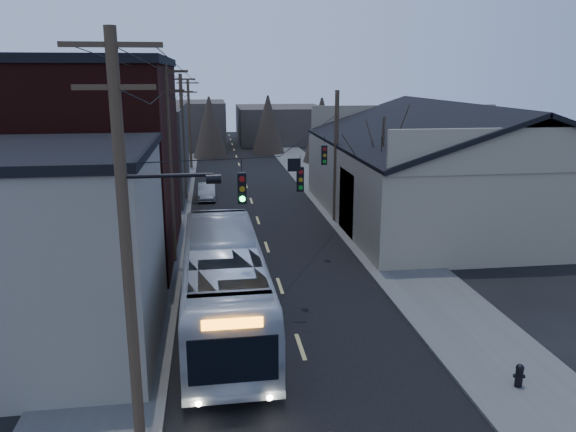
% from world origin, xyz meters
% --- Properties ---
extents(road_surface, '(9.00, 110.00, 0.02)m').
position_xyz_m(road_surface, '(0.00, 30.00, 0.01)').
color(road_surface, black).
rests_on(road_surface, ground).
extents(sidewalk_left, '(4.00, 110.00, 0.12)m').
position_xyz_m(sidewalk_left, '(-6.50, 30.00, 0.06)').
color(sidewalk_left, '#474744').
rests_on(sidewalk_left, ground).
extents(sidewalk_right, '(4.00, 110.00, 0.12)m').
position_xyz_m(sidewalk_right, '(6.50, 30.00, 0.06)').
color(sidewalk_right, '#474744').
rests_on(sidewalk_right, ground).
extents(building_clapboard, '(8.00, 8.00, 7.00)m').
position_xyz_m(building_clapboard, '(-9.00, 9.00, 3.50)').
color(building_clapboard, gray).
rests_on(building_clapboard, ground).
extents(building_brick, '(10.00, 12.00, 10.00)m').
position_xyz_m(building_brick, '(-10.00, 20.00, 5.00)').
color(building_brick, black).
rests_on(building_brick, ground).
extents(building_left_far, '(9.00, 14.00, 7.00)m').
position_xyz_m(building_left_far, '(-9.50, 36.00, 3.50)').
color(building_left_far, '#38312C').
rests_on(building_left_far, ground).
extents(warehouse, '(16.16, 20.60, 7.73)m').
position_xyz_m(warehouse, '(13.00, 25.00, 2.70)').
color(warehouse, gray).
rests_on(warehouse, ground).
extents(building_far_left, '(10.00, 12.00, 6.00)m').
position_xyz_m(building_far_left, '(-6.00, 65.00, 3.00)').
color(building_far_left, '#38312C').
rests_on(building_far_left, ground).
extents(building_far_right, '(12.00, 14.00, 5.00)m').
position_xyz_m(building_far_right, '(7.00, 70.00, 2.50)').
color(building_far_right, '#38312C').
rests_on(building_far_right, ground).
extents(bare_tree, '(0.40, 0.40, 7.20)m').
position_xyz_m(bare_tree, '(6.50, 20.00, 3.60)').
color(bare_tree, black).
rests_on(bare_tree, ground).
extents(utility_lines, '(11.24, 45.28, 10.50)m').
position_xyz_m(utility_lines, '(-3.11, 24.14, 4.95)').
color(utility_lines, '#382B1E').
rests_on(utility_lines, ground).
extents(bus, '(3.12, 12.51, 3.47)m').
position_xyz_m(bus, '(-2.62, 10.23, 1.74)').
color(bus, silver).
rests_on(bus, ground).
extents(parked_car, '(1.31, 3.75, 1.23)m').
position_xyz_m(parked_car, '(-3.37, 33.11, 0.62)').
color(parked_car, '#919598').
rests_on(parked_car, ground).
extents(fire_hydrant, '(0.36, 0.26, 0.75)m').
position_xyz_m(fire_hydrant, '(6.23, 4.33, 0.52)').
color(fire_hydrant, black).
rests_on(fire_hydrant, sidewalk_right).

